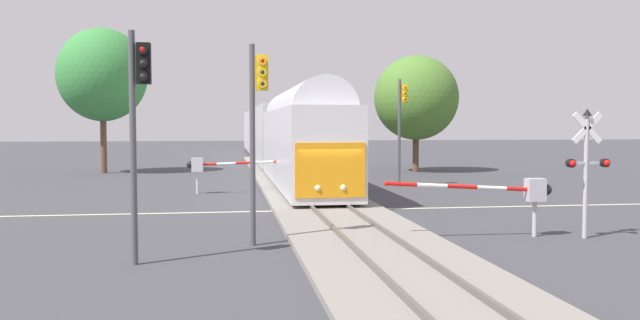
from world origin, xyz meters
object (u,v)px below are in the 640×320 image
Objects in this scene: crossing_gate_far at (208,166)px; traffic_signal_near_left at (138,109)px; crossing_signal_mast at (587,159)px; pine_left_background at (102,75)px; crossing_gate_near at (519,191)px; traffic_signal_median at (257,111)px; commuter_train at (273,133)px; traffic_signal_far_side at (402,115)px; oak_far_right at (416,98)px.

traffic_signal_near_left is at bearing -94.34° from crossing_gate_far.
crossing_signal_mast is 0.69× the size of traffic_signal_near_left.
pine_left_background is at bearing 123.42° from crossing_signal_mast.
crossing_gate_near is 1.35× the size of crossing_signal_mast.
pine_left_background is (-9.42, 28.98, 3.08)m from traffic_signal_median.
crossing_gate_near is (4.88, -36.31, -1.32)m from commuter_train.
traffic_signal_far_side is (-1.12, 16.79, 1.57)m from crossing_signal_mast.
pine_left_background is at bearing 108.00° from traffic_signal_median.
commuter_train is 20.89m from traffic_signal_far_side.
crossing_gate_near is at bearing -92.75° from traffic_signal_far_side.
crossing_gate_near is at bearing 1.65° from traffic_signal_median.
oak_far_right is at bearing 41.41° from crossing_gate_far.
traffic_signal_far_side is 0.71× the size of oak_far_right.
traffic_signal_near_left is 0.68× the size of oak_far_right.
traffic_signal_median is 0.68× the size of oak_far_right.
commuter_train is 37.47m from crossing_signal_mast.
crossing_gate_near is at bearing 164.21° from crossing_signal_mast.
crossing_gate_near is 11.52m from traffic_signal_near_left.
commuter_train is at bearing 105.76° from traffic_signal_far_side.
crossing_gate_far is 0.52× the size of pine_left_background.
crossing_gate_far is 14.52m from traffic_signal_median.
traffic_signal_far_side is (0.78, 16.25, 2.56)m from crossing_gate_near.
oak_far_right is (4.76, 26.79, 3.95)m from crossing_gate_near.
crossing_gate_far is at bearing -62.59° from pine_left_background.
crossing_gate_near is at bearing -100.08° from oak_far_right.
oak_far_right reaches higher than traffic_signal_far_side.
traffic_signal_median is at bearing -118.07° from traffic_signal_far_side.
crossing_signal_mast is at bearing -56.58° from pine_left_background.
traffic_signal_far_side is (10.55, 2.27, 2.58)m from crossing_gate_far.
crossing_gate_far is 19.77m from oak_far_right.
crossing_gate_near and crossing_gate_far have the same top height.
traffic_signal_median is at bearing -94.89° from commuter_train.
traffic_signal_far_side reaches higher than crossing_signal_mast.
commuter_train is 36.69m from traffic_signal_median.
traffic_signal_median is 29.93m from oak_far_right.
pine_left_background is (-19.33, 29.29, 4.51)m from crossing_signal_mast.
oak_far_right reaches higher than commuter_train.
traffic_signal_far_side is 0.58× the size of pine_left_background.
traffic_signal_median is at bearing -115.30° from oak_far_right.
crossing_signal_mast is at bearing -15.79° from crossing_gate_near.
crossing_gate_near is 27.50m from oak_far_right.
oak_far_right is (3.98, 10.55, 1.39)m from traffic_signal_far_side.
traffic_signal_median is 30.63m from pine_left_background.
crossing_signal_mast is at bearing 8.13° from traffic_signal_near_left.
crossing_signal_mast is at bearing -86.18° from traffic_signal_far_side.
traffic_signal_far_side is (5.66, -20.07, 1.24)m from commuter_train.
oak_far_right reaches higher than crossing_gate_near.
traffic_signal_near_left is 22.04m from traffic_signal_far_side.
commuter_train is 6.36× the size of pine_left_background.
traffic_signal_far_side is 11.36m from oak_far_right.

